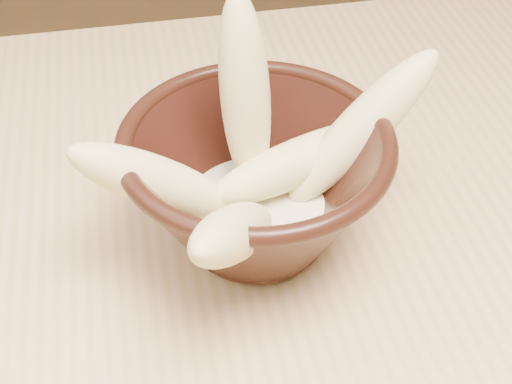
# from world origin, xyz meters

# --- Properties ---
(table) EXTENTS (1.20, 0.80, 0.75)m
(table) POSITION_xyz_m (0.00, 0.00, 0.67)
(table) COLOR tan
(table) RESTS_ON ground
(bowl) EXTENTS (0.18, 0.18, 0.10)m
(bowl) POSITION_xyz_m (-0.09, 0.07, 0.81)
(bowl) COLOR black
(bowl) RESTS_ON table
(milk_puddle) EXTENTS (0.10, 0.10, 0.01)m
(milk_puddle) POSITION_xyz_m (-0.09, 0.07, 0.78)
(milk_puddle) COLOR beige
(milk_puddle) RESTS_ON bowl
(banana_upright) EXTENTS (0.04, 0.07, 0.14)m
(banana_upright) POSITION_xyz_m (-0.10, 0.10, 0.86)
(banana_upright) COLOR #E0D184
(banana_upright) RESTS_ON bowl
(banana_left) EXTENTS (0.12, 0.04, 0.10)m
(banana_left) POSITION_xyz_m (-0.16, 0.06, 0.82)
(banana_left) COLOR #E0D184
(banana_left) RESTS_ON bowl
(banana_right) EXTENTS (0.13, 0.07, 0.12)m
(banana_right) POSITION_xyz_m (-0.02, 0.08, 0.83)
(banana_right) COLOR #E0D184
(banana_right) RESTS_ON bowl
(banana_across) EXTENTS (0.15, 0.07, 0.04)m
(banana_across) POSITION_xyz_m (-0.06, 0.08, 0.81)
(banana_across) COLOR #E0D184
(banana_across) RESTS_ON bowl
(banana_front) EXTENTS (0.09, 0.13, 0.11)m
(banana_front) POSITION_xyz_m (-0.12, 0.01, 0.83)
(banana_front) COLOR #E0D184
(banana_front) RESTS_ON bowl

